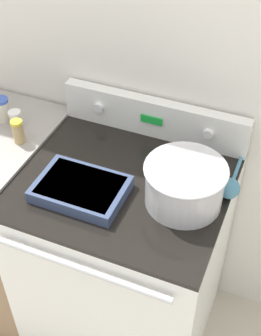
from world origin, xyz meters
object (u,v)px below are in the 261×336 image
at_px(mixing_bowl, 185,183).
at_px(ladle, 230,186).
at_px(spice_jar_yellow_cap, 18,131).
at_px(spice_jar_blue_cap, 2,109).
at_px(casserole_dish, 81,188).
at_px(spice_jar_white_cap, 16,119).

xyz_separation_m(mixing_bowl, ladle, (0.14, 0.10, -0.05)).
xyz_separation_m(spice_jar_yellow_cap, spice_jar_blue_cap, (-0.14, 0.10, 0.00)).
xyz_separation_m(casserole_dish, spice_jar_white_cap, (-0.42, 0.24, 0.03)).
height_order(mixing_bowl, spice_jar_yellow_cap, mixing_bowl).
bearing_deg(spice_jar_yellow_cap, ladle, 3.18).
distance_m(mixing_bowl, spice_jar_yellow_cap, 0.70).
xyz_separation_m(ladle, spice_jar_yellow_cap, (-0.84, -0.05, 0.03)).
distance_m(ladle, spice_jar_blue_cap, 0.98).
relative_size(spice_jar_yellow_cap, spice_jar_blue_cap, 0.97).
xyz_separation_m(mixing_bowl, spice_jar_blue_cap, (-0.84, 0.16, -0.02)).
height_order(casserole_dish, ladle, ladle).
bearing_deg(spice_jar_blue_cap, spice_jar_white_cap, -16.54).
distance_m(ladle, spice_jar_white_cap, 0.90).
bearing_deg(spice_jar_white_cap, spice_jar_blue_cap, 163.46).
xyz_separation_m(casserole_dish, spice_jar_yellow_cap, (-0.35, 0.16, 0.04)).
bearing_deg(casserole_dish, ladle, 22.96).
xyz_separation_m(spice_jar_white_cap, spice_jar_blue_cap, (-0.08, 0.02, 0.01)).
relative_size(spice_jar_white_cap, spice_jar_blue_cap, 0.75).
bearing_deg(casserole_dish, spice_jar_blue_cap, 152.44).
height_order(casserole_dish, spice_jar_white_cap, spice_jar_white_cap).
distance_m(casserole_dish, spice_jar_white_cap, 0.48).
relative_size(casserole_dish, ladle, 0.95).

